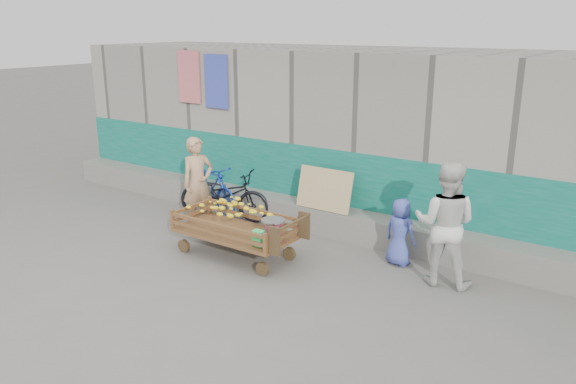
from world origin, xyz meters
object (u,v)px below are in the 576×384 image
Objects in this scene: bench at (210,221)px; vendor_man at (198,183)px; banana_cart at (233,220)px; bicycle_blue at (211,188)px; child at (400,232)px; bicycle_dark at (224,195)px; woman at (445,224)px.

bench is 0.55× the size of vendor_man.
banana_cart is 1.25× the size of bicycle_blue.
bicycle_blue is at bearing 8.12° from child.
vendor_man is 1.57× the size of child.
bicycle_dark is (-1.24, 1.23, -0.12)m from banana_cart.
woman is (4.31, 0.20, 0.06)m from vendor_man.
bicycle_blue is (-4.63, 0.47, -0.38)m from woman.
woman is at bearing 3.45° from bench.
vendor_man is at bearing 171.98° from bench.
banana_cart is 1.15× the size of bicycle_dark.
banana_cart is 3.11m from woman.
child is 0.63× the size of bicycle_blue.
bench is 0.70m from vendor_man.
bench is 0.99m from bicycle_blue.
vendor_man is at bearing -138.56° from bicycle_blue.
bicycle_blue reaches higher than banana_cart.
woman is (2.97, 0.88, 0.28)m from banana_cart.
bicycle_blue is at bearing 57.06° from bicycle_dark.
bicycle_blue is (-1.67, 1.35, -0.10)m from banana_cart.
bench is at bearing -124.11° from bicycle_blue.
bicycle_dark is at bearing 106.40° from bench.
woman is at bearing 172.33° from child.
bicycle_dark reaches higher than banana_cart.
banana_cart is at bearing -151.41° from bicycle_dark.
vendor_man reaches higher than banana_cart.
woman reaches higher than bicycle_dark.
bicycle_blue is (-0.61, 0.72, 0.32)m from bench.
bench is at bearing 19.92° from child.
woman reaches higher than child.
woman is at bearing -68.97° from vendor_man.
child is (3.57, 0.46, -0.29)m from vendor_man.
child is at bearing -64.38° from vendor_man.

